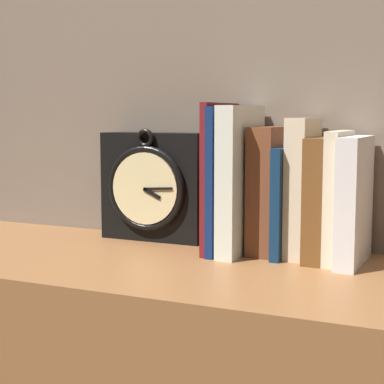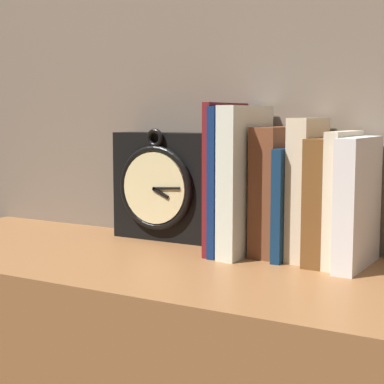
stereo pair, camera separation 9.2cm
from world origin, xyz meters
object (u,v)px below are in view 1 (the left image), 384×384
(book_slot1_navy, at_px, (226,180))
(book_slot5_cream, at_px, (303,188))
(clock, at_px, (154,186))
(book_slot4_navy, at_px, (286,202))
(book_slot8_white, at_px, (354,201))
(book_slot3_brown, at_px, (268,190))
(book_slot6_brown, at_px, (322,199))
(book_slot7_cream, at_px, (339,196))
(book_slot2_white, at_px, (241,180))
(book_slot0_maroon, at_px, (219,177))

(book_slot1_navy, relative_size, book_slot5_cream, 1.08)
(clock, xyz_separation_m, book_slot5_cream, (0.28, -0.02, 0.01))
(book_slot4_navy, relative_size, book_slot8_white, 0.90)
(book_slot3_brown, distance_m, book_slot6_brown, 0.09)
(book_slot7_cream, relative_size, book_slot8_white, 1.04)
(book_slot5_cream, distance_m, book_slot8_white, 0.09)
(book_slot5_cream, height_order, book_slot8_white, book_slot5_cream)
(book_slot5_cream, bearing_deg, book_slot7_cream, -9.67)
(book_slot2_white, height_order, book_slot5_cream, book_slot2_white)
(book_slot1_navy, xyz_separation_m, book_slot8_white, (0.21, -0.00, -0.02))
(clock, distance_m, book_slot1_navy, 0.16)
(book_slot4_navy, bearing_deg, book_slot3_brown, 166.69)
(book_slot3_brown, relative_size, book_slot6_brown, 1.08)
(book_slot0_maroon, bearing_deg, book_slot1_navy, -9.57)
(book_slot6_brown, bearing_deg, book_slot0_maroon, -178.25)
(book_slot3_brown, bearing_deg, book_slot5_cream, -0.31)
(book_slot3_brown, relative_size, book_slot7_cream, 1.03)
(book_slot1_navy, xyz_separation_m, book_slot4_navy, (0.10, 0.01, -0.03))
(book_slot3_brown, bearing_deg, book_slot8_white, -7.87)
(clock, relative_size, book_slot0_maroon, 0.82)
(book_slot4_navy, xyz_separation_m, book_slot7_cream, (0.08, -0.00, 0.01))
(book_slot4_navy, distance_m, book_slot8_white, 0.11)
(book_slot1_navy, xyz_separation_m, book_slot5_cream, (0.13, 0.02, -0.01))
(book_slot0_maroon, relative_size, book_slot8_white, 1.27)
(book_slot0_maroon, distance_m, book_slot6_brown, 0.17)
(book_slot4_navy, distance_m, book_slot6_brown, 0.06)
(book_slot5_cream, relative_size, book_slot6_brown, 1.16)
(clock, distance_m, book_slot2_white, 0.19)
(book_slot2_white, xyz_separation_m, book_slot7_cream, (0.16, 0.01, -0.02))
(book_slot2_white, relative_size, book_slot6_brown, 1.26)
(book_slot4_navy, xyz_separation_m, book_slot8_white, (0.11, -0.01, 0.01))
(book_slot0_maroon, xyz_separation_m, book_slot2_white, (0.04, -0.00, -0.00))
(book_slot2_white, relative_size, book_slot8_white, 1.24)
(clock, distance_m, book_slot3_brown, 0.23)
(book_slot8_white, bearing_deg, book_slot1_navy, 179.45)
(book_slot2_white, xyz_separation_m, book_slot8_white, (0.18, 0.00, -0.02))
(book_slot3_brown, bearing_deg, book_slot1_navy, -165.41)
(book_slot8_white, bearing_deg, clock, 173.73)
(book_slot0_maroon, distance_m, book_slot2_white, 0.04)
(book_slot3_brown, bearing_deg, book_slot4_navy, -13.31)
(book_slot6_brown, bearing_deg, book_slot7_cream, -0.32)
(clock, relative_size, book_slot7_cream, 1.00)
(book_slot0_maroon, relative_size, book_slot7_cream, 1.22)
(clock, bearing_deg, book_slot5_cream, -4.24)
(book_slot1_navy, relative_size, book_slot6_brown, 1.25)
(book_slot0_maroon, distance_m, book_slot4_navy, 0.12)
(book_slot6_brown, height_order, book_slot8_white, book_slot8_white)
(book_slot2_white, relative_size, book_slot5_cream, 1.09)
(book_slot0_maroon, distance_m, book_slot3_brown, 0.08)
(book_slot3_brown, height_order, book_slot5_cream, book_slot5_cream)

